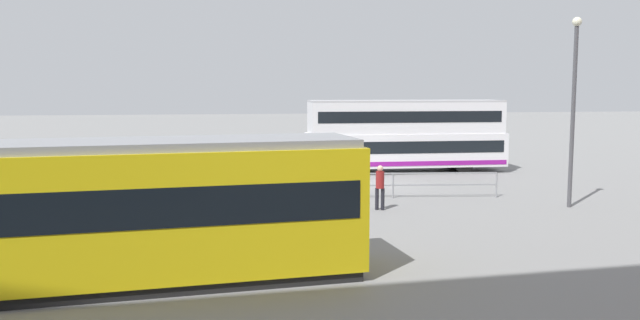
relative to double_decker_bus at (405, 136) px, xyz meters
name	(u,v)px	position (x,y,z in m)	size (l,w,h in m)	color
ground_plane	(371,183)	(2.80, 3.95, -2.00)	(160.00, 160.00, 0.00)	gray
double_decker_bus	(405,136)	(0.00, 0.00, 0.00)	(10.88, 2.77, 3.93)	white
tram_yellow	(101,212)	(12.83, 18.88, -0.22)	(12.54, 4.01, 3.44)	yellow
pedestrian_near_railing	(300,173)	(6.68, 7.02, -1.00)	(0.43, 0.43, 1.73)	#33384C
pedestrian_crossing	(380,184)	(4.06, 10.61, -1.01)	(0.42, 0.42, 1.71)	black
pedestrian_railing	(393,181)	(2.88, 8.15, -1.25)	(8.84, 1.02, 1.08)	gray
info_sign	(310,163)	(6.40, 8.12, -0.43)	(1.14, 0.14, 2.26)	slate
street_lamp	(574,98)	(-3.38, 11.18, 2.23)	(0.36, 0.36, 7.29)	#4C4C51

